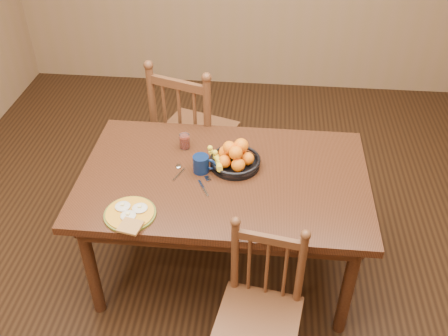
# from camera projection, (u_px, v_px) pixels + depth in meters

# --- Properties ---
(room) EXTENTS (4.52, 5.02, 2.72)m
(room) POSITION_uv_depth(u_px,v_px,m) (224.00, 78.00, 2.41)
(room) COLOR black
(room) RESTS_ON ground
(dining_table) EXTENTS (1.60, 1.00, 0.75)m
(dining_table) POSITION_uv_depth(u_px,v_px,m) (224.00, 187.00, 2.82)
(dining_table) COLOR black
(dining_table) RESTS_ON ground
(chair_far) EXTENTS (0.62, 0.60, 1.08)m
(chair_far) POSITION_uv_depth(u_px,v_px,m) (193.00, 133.00, 3.50)
(chair_far) COLOR #4D2C17
(chair_far) RESTS_ON ground
(chair_near) EXTENTS (0.45, 0.44, 0.87)m
(chair_near) POSITION_uv_depth(u_px,v_px,m) (260.00, 313.00, 2.44)
(chair_near) COLOR #4D2C17
(chair_near) RESTS_ON ground
(breakfast_plate) EXTENTS (0.26, 0.30, 0.04)m
(breakfast_plate) POSITION_uv_depth(u_px,v_px,m) (130.00, 214.00, 2.50)
(breakfast_plate) COLOR #59601E
(breakfast_plate) RESTS_ON dining_table
(fork) EXTENTS (0.08, 0.18, 0.00)m
(fork) POSITION_uv_depth(u_px,v_px,m) (205.00, 185.00, 2.70)
(fork) COLOR silver
(fork) RESTS_ON dining_table
(spoon) EXTENTS (0.06, 0.15, 0.01)m
(spoon) POSITION_uv_depth(u_px,v_px,m) (179.00, 169.00, 2.81)
(spoon) COLOR silver
(spoon) RESTS_ON dining_table
(coffee_mug) EXTENTS (0.13, 0.09, 0.10)m
(coffee_mug) POSITION_uv_depth(u_px,v_px,m) (202.00, 164.00, 2.77)
(coffee_mug) COLOR #0B1A3D
(coffee_mug) RESTS_ON dining_table
(juice_glass) EXTENTS (0.06, 0.06, 0.09)m
(juice_glass) POSITION_uv_depth(u_px,v_px,m) (185.00, 142.00, 2.96)
(juice_glass) COLOR silver
(juice_glass) RESTS_ON dining_table
(fruit_bowl) EXTENTS (0.32, 0.29, 0.17)m
(fruit_bowl) POSITION_uv_depth(u_px,v_px,m) (234.00, 158.00, 2.81)
(fruit_bowl) COLOR black
(fruit_bowl) RESTS_ON dining_table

